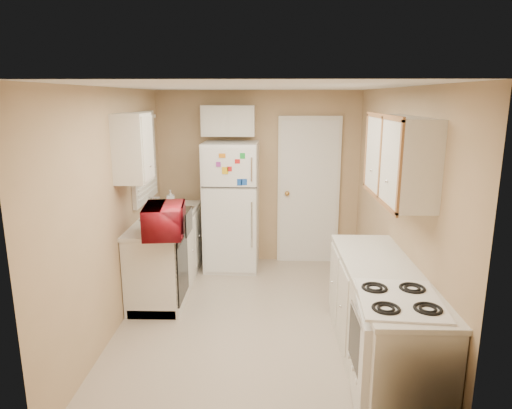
{
  "coord_description": "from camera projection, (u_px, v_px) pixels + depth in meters",
  "views": [
    {
      "loc": [
        0.12,
        -4.4,
        2.31
      ],
      "look_at": [
        0.0,
        0.5,
        1.15
      ],
      "focal_mm": 32.0,
      "sensor_mm": 36.0,
      "label": 1
    }
  ],
  "objects": [
    {
      "name": "floor",
      "position": [
        255.0,
        321.0,
        4.81
      ],
      "size": [
        3.8,
        3.8,
        0.0
      ],
      "primitive_type": "plane",
      "color": "beige",
      "rests_on": "ground"
    },
    {
      "name": "ceiling",
      "position": [
        255.0,
        87.0,
        4.26
      ],
      "size": [
        3.8,
        3.8,
        0.0
      ],
      "primitive_type": "plane",
      "color": "white",
      "rests_on": "floor"
    },
    {
      "name": "wall_left",
      "position": [
        115.0,
        210.0,
        4.57
      ],
      "size": [
        3.8,
        3.8,
        0.0
      ],
      "primitive_type": "plane",
      "color": "tan",
      "rests_on": "floor"
    },
    {
      "name": "wall_right",
      "position": [
        396.0,
        212.0,
        4.5
      ],
      "size": [
        3.8,
        3.8,
        0.0
      ],
      "primitive_type": "plane",
      "color": "tan",
      "rests_on": "floor"
    },
    {
      "name": "wall_back",
      "position": [
        259.0,
        178.0,
        6.38
      ],
      "size": [
        2.8,
        2.8,
        0.0
      ],
      "primitive_type": "plane",
      "color": "tan",
      "rests_on": "floor"
    },
    {
      "name": "wall_front",
      "position": [
        246.0,
        290.0,
        2.69
      ],
      "size": [
        2.8,
        2.8,
        0.0
      ],
      "primitive_type": "plane",
      "color": "tan",
      "rests_on": "floor"
    },
    {
      "name": "left_counter",
      "position": [
        168.0,
        252.0,
        5.61
      ],
      "size": [
        0.6,
        1.8,
        0.9
      ],
      "primitive_type": "cube",
      "color": "silver",
      "rests_on": "floor"
    },
    {
      "name": "dishwasher",
      "position": [
        182.0,
        267.0,
        5.01
      ],
      "size": [
        0.03,
        0.58,
        0.72
      ],
      "primitive_type": "cube",
      "color": "black",
      "rests_on": "floor"
    },
    {
      "name": "sink",
      "position": [
        169.0,
        217.0,
        5.66
      ],
      "size": [
        0.54,
        0.74,
        0.16
      ],
      "primitive_type": "cube",
      "color": "gray",
      "rests_on": "left_counter"
    },
    {
      "name": "microwave",
      "position": [
        165.0,
        222.0,
        4.71
      ],
      "size": [
        0.62,
        0.39,
        0.39
      ],
      "primitive_type": "imported",
      "rotation": [
        0.0,
        0.0,
        1.69
      ],
      "color": "maroon",
      "rests_on": "left_counter"
    },
    {
      "name": "soap_bottle",
      "position": [
        171.0,
        199.0,
        6.0
      ],
      "size": [
        0.12,
        0.12,
        0.22
      ],
      "primitive_type": "imported",
      "rotation": [
        0.0,
        0.0,
        0.19
      ],
      "color": "silver",
      "rests_on": "left_counter"
    },
    {
      "name": "window_blinds",
      "position": [
        145.0,
        157.0,
        5.5
      ],
      "size": [
        0.1,
        0.98,
        1.08
      ],
      "primitive_type": "cube",
      "color": "silver",
      "rests_on": "wall_left"
    },
    {
      "name": "upper_cabinet_left",
      "position": [
        133.0,
        148.0,
        4.64
      ],
      "size": [
        0.3,
        0.45,
        0.7
      ],
      "primitive_type": "cube",
      "color": "silver",
      "rests_on": "wall_left"
    },
    {
      "name": "refrigerator",
      "position": [
        232.0,
        206.0,
        6.18
      ],
      "size": [
        0.73,
        0.72,
        1.73
      ],
      "primitive_type": "cube",
      "rotation": [
        0.0,
        0.0,
        -0.03
      ],
      "color": "white",
      "rests_on": "floor"
    },
    {
      "name": "cabinet_over_fridge",
      "position": [
        228.0,
        121.0,
        6.06
      ],
      "size": [
        0.7,
        0.3,
        0.4
      ],
      "primitive_type": "cube",
      "color": "silver",
      "rests_on": "wall_back"
    },
    {
      "name": "interior_door",
      "position": [
        308.0,
        191.0,
        6.37
      ],
      "size": [
        0.86,
        0.06,
        2.08
      ],
      "primitive_type": "cube",
      "color": "white",
      "rests_on": "floor"
    },
    {
      "name": "right_counter",
      "position": [
        380.0,
        320.0,
        3.9
      ],
      "size": [
        0.6,
        2.0,
        0.9
      ],
      "primitive_type": "cube",
      "color": "silver",
      "rests_on": "floor"
    },
    {
      "name": "stove",
      "position": [
        395.0,
        360.0,
        3.35
      ],
      "size": [
        0.62,
        0.74,
        0.85
      ],
      "primitive_type": "cube",
      "rotation": [
        0.0,
        0.0,
        -0.08
      ],
      "color": "white",
      "rests_on": "floor"
    },
    {
      "name": "upper_cabinet_right",
      "position": [
        400.0,
        158.0,
        3.88
      ],
      "size": [
        0.3,
        1.2,
        0.7
      ],
      "primitive_type": "cube",
      "color": "silver",
      "rests_on": "wall_right"
    }
  ]
}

